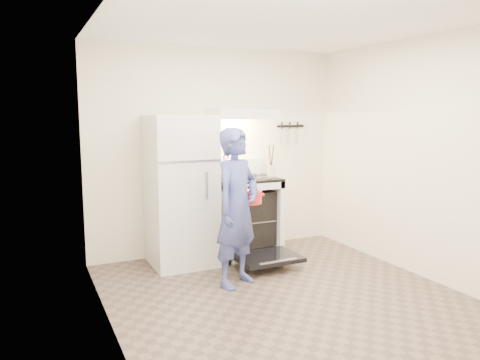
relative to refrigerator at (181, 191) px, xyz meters
name	(u,v)px	position (x,y,z in m)	size (l,w,h in m)	color
floor	(290,300)	(0.58, -1.45, -0.85)	(3.60, 3.60, 0.00)	brown
back_wall	(217,151)	(0.58, 0.35, 0.40)	(3.20, 0.02, 2.50)	#F2E4CC
refrigerator	(181,191)	(0.00, 0.00, 0.00)	(0.70, 0.70, 1.70)	silver
stove_body	(244,217)	(0.81, 0.02, -0.39)	(0.76, 0.65, 0.92)	silver
cooktop	(244,179)	(0.81, 0.02, 0.09)	(0.76, 0.65, 0.03)	black
backsplash	(235,167)	(0.81, 0.31, 0.20)	(0.76, 0.07, 0.20)	silver
oven_door	(267,257)	(0.81, -0.57, -0.72)	(0.70, 0.54, 0.04)	black
oven_rack	(244,219)	(0.81, 0.02, -0.41)	(0.60, 0.52, 0.01)	gray
range_hood	(242,114)	(0.81, 0.10, 0.86)	(0.76, 0.50, 0.12)	silver
knife_strip	(291,126)	(1.63, 0.33, 0.70)	(0.40, 0.02, 0.03)	black
pizza_stone	(242,219)	(0.75, -0.04, -0.40)	(0.34, 0.34, 0.02)	#987258
tea_kettle	(228,165)	(0.67, 0.19, 0.25)	(0.24, 0.20, 0.30)	#BCBCC1
utensil_jar	(271,171)	(1.06, -0.19, 0.20)	(0.09, 0.09, 0.13)	silver
person	(237,208)	(0.30, -0.87, -0.06)	(0.58, 0.38, 1.58)	navy
dutch_oven	(249,197)	(0.53, -0.67, -0.01)	(0.34, 0.27, 0.22)	red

